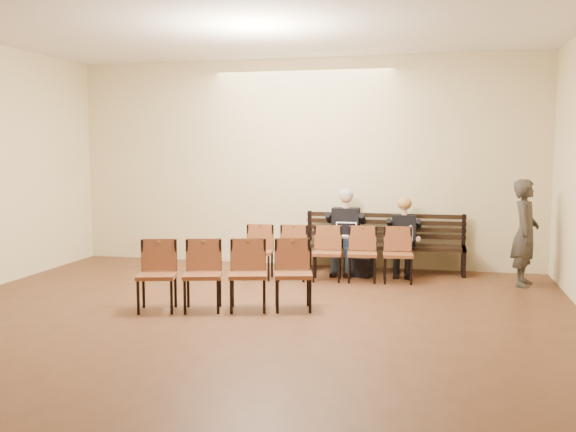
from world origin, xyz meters
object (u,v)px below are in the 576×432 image
object	(u,v)px
seated_woman	(404,241)
laptop	(345,239)
chair_row_front	(327,253)
passerby	(525,225)
seated_man	(345,231)
chair_row_back	(225,275)
water_bottle	(410,241)
bag	(359,267)
bench	(383,258)

from	to	relation	value
seated_woman	laptop	size ratio (longest dim) A/B	3.26
seated_woman	chair_row_front	size ratio (longest dim) A/B	0.42
laptop	passerby	distance (m)	2.70
seated_man	chair_row_front	bearing A→B (deg)	-101.74
passerby	chair_row_back	xyz separation A→B (m)	(-3.79, -2.36, -0.46)
water_bottle	bag	distance (m)	0.90
laptop	chair_row_front	size ratio (longest dim) A/B	0.13
water_bottle	passerby	xyz separation A→B (m)	(1.65, -0.25, 0.32)
water_bottle	laptop	bearing A→B (deg)	178.93
bag	chair_row_front	xyz separation A→B (m)	(-0.43, -0.45, 0.27)
seated_man	seated_woman	size ratio (longest dim) A/B	1.23
seated_man	seated_woman	distance (m)	0.95
water_bottle	passerby	bearing A→B (deg)	-8.48
seated_woman	chair_row_back	size ratio (longest dim) A/B	0.51
seated_woman	bench	bearing A→B (deg)	159.77
passerby	chair_row_front	bearing A→B (deg)	109.75
seated_woman	water_bottle	size ratio (longest dim) A/B	4.32
seated_woman	bag	xyz separation A→B (m)	(-0.67, -0.33, -0.39)
laptop	water_bottle	world-z (taller)	water_bottle
bag	water_bottle	bearing A→B (deg)	6.78
passerby	chair_row_front	xyz separation A→B (m)	(-2.86, -0.30, -0.48)
chair_row_front	seated_man	bearing A→B (deg)	72.72
water_bottle	chair_row_front	xyz separation A→B (m)	(-1.22, -0.55, -0.16)
bag	passerby	bearing A→B (deg)	-3.58
chair_row_front	passerby	bearing A→B (deg)	0.45
bench	seated_woman	xyz separation A→B (m)	(0.33, -0.12, 0.31)
seated_woman	chair_row_back	distance (m)	3.49
bench	passerby	bearing A→B (deg)	-16.04
seated_woman	passerby	distance (m)	1.86
laptop	chair_row_back	xyz separation A→B (m)	(-1.12, -2.62, -0.13)
seated_man	passerby	distance (m)	2.75
seated_woman	bag	world-z (taller)	seated_woman
laptop	passerby	size ratio (longest dim) A/B	0.19
laptop	bench	bearing A→B (deg)	34.72
bench	passerby	size ratio (longest dim) A/B	1.45
chair_row_front	chair_row_back	xyz separation A→B (m)	(-0.93, -2.06, 0.02)
chair_row_back	passerby	bearing A→B (deg)	16.64
bench	seated_man	xyz separation A→B (m)	(-0.61, -0.12, 0.44)
chair_row_front	water_bottle	bearing A→B (deg)	18.59
chair_row_front	chair_row_back	bearing A→B (deg)	-119.82
bag	chair_row_front	distance (m)	0.68
chair_row_back	water_bottle	bearing A→B (deg)	35.26
chair_row_front	bag	bearing A→B (deg)	40.65
seated_man	bag	bearing A→B (deg)	-50.33
bench	water_bottle	world-z (taller)	water_bottle
bag	passerby	world-z (taller)	passerby
water_bottle	chair_row_back	size ratio (longest dim) A/B	0.12
seated_man	chair_row_back	xyz separation A→B (m)	(-1.09, -2.84, -0.22)
bench	chair_row_front	size ratio (longest dim) A/B	1.02
chair_row_back	laptop	bearing A→B (deg)	51.62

